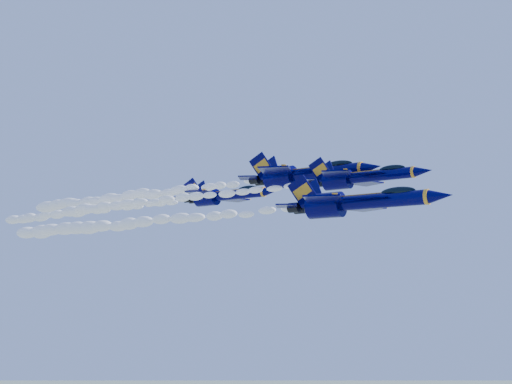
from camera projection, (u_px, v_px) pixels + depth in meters
The scene contains 8 objects.
jet_lead at pixel (356, 202), 68.40m from camera, with size 18.20×14.93×6.76m.
smoke_trail_jet_lead at pixel (136, 223), 85.62m from camera, with size 48.34×2.17×1.96m, color white.
jet_second at pixel (361, 177), 80.56m from camera, with size 16.09×13.20×5.98m.
smoke_trail_jet_second at pixel (172, 199), 97.30m from camera, with size 48.34×1.92×1.73m, color white.
jet_third at pixel (305, 174), 90.22m from camera, with size 20.07×16.46×7.46m.
smoke_trail_jet_third at pixel (134, 196), 107.87m from camera, with size 48.34×2.40×2.16m, color white.
jet_fourth at pixel (224, 195), 104.88m from camera, with size 17.92×14.70×6.66m.
smoke_trail_jet_fourth at pixel (89, 211), 122.04m from camera, with size 48.34×2.14×1.93m, color white.
Camera 1 is at (44.84, -75.15, 138.88)m, focal length 45.00 mm.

